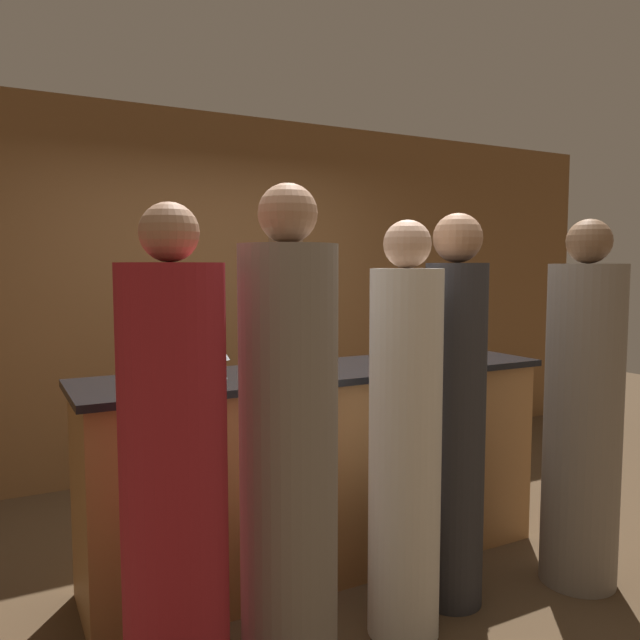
% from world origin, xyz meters
% --- Properties ---
extents(ground_plane, '(14.00, 14.00, 0.00)m').
position_xyz_m(ground_plane, '(0.00, 0.00, 0.00)').
color(ground_plane, '#4C3823').
extents(back_wall, '(8.00, 0.06, 2.80)m').
position_xyz_m(back_wall, '(0.00, 1.89, 1.40)').
color(back_wall, brown).
rests_on(back_wall, ground_plane).
extents(bar_counter, '(2.53, 0.64, 1.07)m').
position_xyz_m(bar_counter, '(0.00, 0.00, 0.54)').
color(bar_counter, '#996638').
rests_on(bar_counter, ground_plane).
extents(bartender, '(0.30, 0.30, 1.90)m').
position_xyz_m(bartender, '(0.09, 0.65, 0.90)').
color(bartender, '#2D2D33').
rests_on(bartender, ground_plane).
extents(guest_0, '(0.36, 0.36, 1.82)m').
position_xyz_m(guest_0, '(-1.01, -0.82, 0.85)').
color(guest_0, maroon).
rests_on(guest_0, ground_plane).
extents(guest_1, '(0.38, 0.38, 1.85)m').
position_xyz_m(guest_1, '(1.07, -0.77, 0.85)').
color(guest_1, gray).
rests_on(guest_1, ground_plane).
extents(guest_2, '(0.37, 0.37, 1.92)m').
position_xyz_m(guest_2, '(-0.56, -0.77, 0.89)').
color(guest_2, gray).
rests_on(guest_2, ground_plane).
extents(guest_3, '(0.31, 0.31, 1.81)m').
position_xyz_m(guest_3, '(0.02, -0.72, 0.85)').
color(guest_3, silver).
rests_on(guest_3, ground_plane).
extents(guest_4, '(0.29, 0.29, 1.86)m').
position_xyz_m(guest_4, '(0.37, -0.62, 0.89)').
color(guest_4, '#2D2D33').
rests_on(guest_4, ground_plane).
extents(wine_bottle_0, '(0.07, 0.07, 0.28)m').
position_xyz_m(wine_bottle_0, '(0.63, -0.17, 1.19)').
color(wine_bottle_0, black).
rests_on(wine_bottle_0, bar_counter).
extents(ice_bucket, '(0.17, 0.17, 0.21)m').
position_xyz_m(ice_bucket, '(-0.83, 0.02, 1.18)').
color(ice_bucket, silver).
rests_on(ice_bucket, bar_counter).
extents(wine_glass_0, '(0.08, 0.08, 0.16)m').
position_xyz_m(wine_glass_0, '(-0.57, -0.04, 1.19)').
color(wine_glass_0, silver).
rests_on(wine_glass_0, bar_counter).
extents(wine_glass_1, '(0.07, 0.07, 0.14)m').
position_xyz_m(wine_glass_1, '(-0.16, -0.10, 1.18)').
color(wine_glass_1, silver).
rests_on(wine_glass_1, bar_counter).
extents(wine_glass_2, '(0.07, 0.07, 0.16)m').
position_xyz_m(wine_glass_2, '(0.79, -0.27, 1.19)').
color(wine_glass_2, silver).
rests_on(wine_glass_2, bar_counter).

